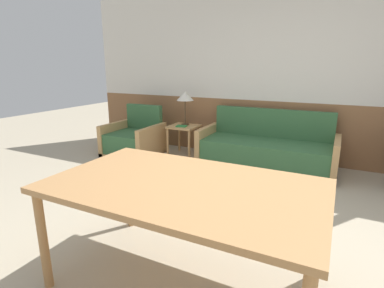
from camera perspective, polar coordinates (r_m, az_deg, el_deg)
name	(u,v)px	position (r m, az deg, el deg)	size (l,w,h in m)	color
ground_plane	(226,241)	(2.78, 6.46, -17.92)	(16.00, 16.00, 0.00)	#B2A58C
wall_back	(289,75)	(4.91, 17.91, 12.39)	(7.20, 0.06, 2.70)	#8E603D
couch	(266,151)	(4.63, 13.86, -1.25)	(1.98, 0.79, 0.84)	tan
armchair	(134,140)	(5.24, -10.97, 0.70)	(0.86, 0.80, 0.82)	tan
side_table	(184,131)	(5.05, -1.57, 2.42)	(0.46, 0.46, 0.51)	tan
table_lamp	(185,97)	(5.03, -1.32, 8.96)	(0.28, 0.28, 0.56)	#4C3823
book_stack	(182,126)	(4.95, -2.00, 3.44)	(0.19, 0.16, 0.02)	#2D7F3D
dining_table	(184,193)	(1.99, -1.53, -9.23)	(1.78, 1.05, 0.75)	#B27F4C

